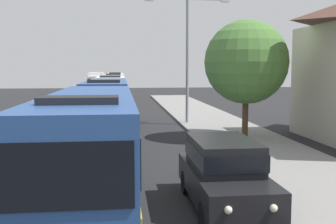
# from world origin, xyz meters

# --- Properties ---
(bus_lead) EXTENTS (2.58, 11.40, 3.21)m
(bus_lead) POSITION_xyz_m (-1.30, 12.09, 1.69)
(bus_lead) COLOR #284C8C
(bus_lead) RESTS_ON ground_plane
(bus_second_in_line) EXTENTS (2.58, 10.81, 3.21)m
(bus_second_in_line) POSITION_xyz_m (-1.30, 25.23, 1.69)
(bus_second_in_line) COLOR #284C8C
(bus_second_in_line) RESTS_ON ground_plane
(bus_middle) EXTENTS (2.58, 11.39, 3.21)m
(bus_middle) POSITION_xyz_m (-1.30, 38.41, 1.69)
(bus_middle) COLOR silver
(bus_middle) RESTS_ON ground_plane
(bus_fourth_in_line) EXTENTS (2.58, 11.58, 3.21)m
(bus_fourth_in_line) POSITION_xyz_m (-1.30, 52.04, 1.69)
(bus_fourth_in_line) COLOR silver
(bus_fourth_in_line) RESTS_ON ground_plane
(bus_rear) EXTENTS (2.58, 11.35, 3.21)m
(bus_rear) POSITION_xyz_m (-1.30, 65.60, 1.69)
(bus_rear) COLOR silver
(bus_rear) RESTS_ON ground_plane
(white_suv) EXTENTS (1.86, 4.78, 1.90)m
(white_suv) POSITION_xyz_m (2.40, 10.18, 1.03)
(white_suv) COLOR black
(white_suv) RESTS_ON ground_plane
(box_truck_oncoming) EXTENTS (2.35, 7.82, 3.15)m
(box_truck_oncoming) POSITION_xyz_m (-4.60, 69.04, 1.71)
(box_truck_oncoming) COLOR white
(box_truck_oncoming) RESTS_ON ground_plane
(streetlamp_mid) EXTENTS (5.67, 0.28, 8.47)m
(streetlamp_mid) POSITION_xyz_m (4.10, 26.86, 5.30)
(streetlamp_mid) COLOR gray
(streetlamp_mid) RESTS_ON sidewalk
(roadside_tree) EXTENTS (4.49, 4.49, 6.26)m
(roadside_tree) POSITION_xyz_m (6.30, 20.78, 4.16)
(roadside_tree) COLOR #4C3823
(roadside_tree) RESTS_ON sidewalk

